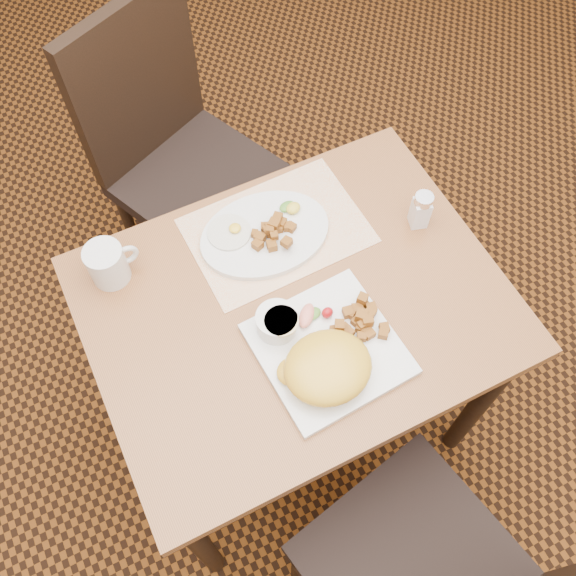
# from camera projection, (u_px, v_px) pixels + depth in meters

# --- Properties ---
(ground) EXTENTS (8.00, 8.00, 0.00)m
(ground) POSITION_uv_depth(u_px,v_px,m) (294.00, 412.00, 2.05)
(ground) COLOR black
(ground) RESTS_ON ground
(table) EXTENTS (0.90, 0.70, 0.75)m
(table) POSITION_uv_depth(u_px,v_px,m) (296.00, 325.00, 1.50)
(table) COLOR #995B2F
(table) RESTS_ON ground
(chair_far) EXTENTS (0.56, 0.56, 0.97)m
(chair_far) POSITION_uv_depth(u_px,v_px,m) (176.00, 149.00, 1.89)
(chair_far) COLOR black
(chair_far) RESTS_ON ground
(placemat) EXTENTS (0.41, 0.29, 0.00)m
(placemat) POSITION_uv_depth(u_px,v_px,m) (277.00, 231.00, 1.49)
(placemat) COLOR white
(placemat) RESTS_ON table
(plate_square) EXTENTS (0.30, 0.30, 0.02)m
(plate_square) POSITION_uv_depth(u_px,v_px,m) (328.00, 349.00, 1.34)
(plate_square) COLOR silver
(plate_square) RESTS_ON table
(plate_oval) EXTENTS (0.31, 0.24, 0.02)m
(plate_oval) POSITION_uv_depth(u_px,v_px,m) (265.00, 234.00, 1.47)
(plate_oval) COLOR silver
(plate_oval) RESTS_ON placemat
(hollandaise_mound) EXTENTS (0.19, 0.16, 0.07)m
(hollandaise_mound) POSITION_uv_depth(u_px,v_px,m) (327.00, 368.00, 1.27)
(hollandaise_mound) COLOR yellow
(hollandaise_mound) RESTS_ON plate_square
(ramekin) EXTENTS (0.09, 0.09, 0.05)m
(ramekin) POSITION_uv_depth(u_px,v_px,m) (277.00, 322.00, 1.33)
(ramekin) COLOR silver
(ramekin) RESTS_ON plate_square
(garnish_sq) EXTENTS (0.09, 0.06, 0.03)m
(garnish_sq) POSITION_uv_depth(u_px,v_px,m) (313.00, 314.00, 1.36)
(garnish_sq) COLOR #387223
(garnish_sq) RESTS_ON plate_square
(fried_egg) EXTENTS (0.10, 0.10, 0.02)m
(fried_egg) POSITION_uv_depth(u_px,v_px,m) (230.00, 232.00, 1.46)
(fried_egg) COLOR white
(fried_egg) RESTS_ON plate_oval
(garnish_ov) EXTENTS (0.05, 0.05, 0.02)m
(garnish_ov) POSITION_uv_depth(u_px,v_px,m) (291.00, 207.00, 1.49)
(garnish_ov) COLOR #387223
(garnish_ov) RESTS_ON plate_oval
(salt_shaker) EXTENTS (0.05, 0.05, 0.10)m
(salt_shaker) POSITION_uv_depth(u_px,v_px,m) (421.00, 210.00, 1.46)
(salt_shaker) COLOR white
(salt_shaker) RESTS_ON table
(coffee_mug) EXTENTS (0.12, 0.09, 0.10)m
(coffee_mug) POSITION_uv_depth(u_px,v_px,m) (108.00, 264.00, 1.39)
(coffee_mug) COLOR silver
(coffee_mug) RESTS_ON table
(home_fries_sq) EXTENTS (0.12, 0.11, 0.04)m
(home_fries_sq) POSITION_uv_depth(u_px,v_px,m) (360.00, 320.00, 1.35)
(home_fries_sq) COLOR #955618
(home_fries_sq) RESTS_ON plate_square
(home_fries_ov) EXTENTS (0.12, 0.10, 0.04)m
(home_fries_ov) POSITION_uv_depth(u_px,v_px,m) (274.00, 232.00, 1.45)
(home_fries_ov) COLOR #955618
(home_fries_ov) RESTS_ON plate_oval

